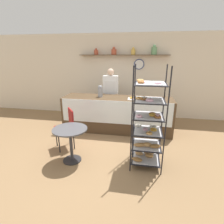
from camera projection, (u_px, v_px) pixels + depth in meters
name	position (u px, v px, depth m)	size (l,w,h in m)	color
ground_plane	(108.00, 153.00, 3.81)	(14.00, 14.00, 0.00)	olive
back_wall	(124.00, 76.00, 5.84)	(10.00, 0.30, 2.70)	beige
display_counter	(117.00, 114.00, 4.84)	(2.96, 0.75, 0.95)	#4C3823
pastry_rack	(147.00, 125.00, 3.18)	(0.58, 0.57, 1.89)	black
person_worker	(111.00, 94.00, 5.34)	(0.44, 0.23, 1.66)	#282833
cafe_table	(70.00, 137.00, 3.39)	(0.67, 0.67, 0.70)	#262628
cafe_chair	(67.00, 124.00, 3.91)	(0.53, 0.53, 0.90)	black
coffee_carafe	(100.00, 91.00, 4.72)	(0.13, 0.13, 0.31)	gray
donut_tray_counter	(136.00, 98.00, 4.53)	(0.42, 0.29, 0.05)	silver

